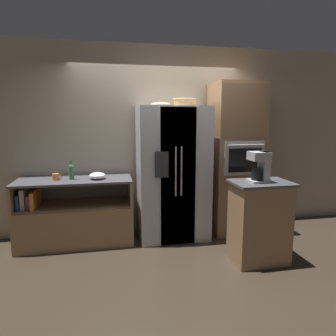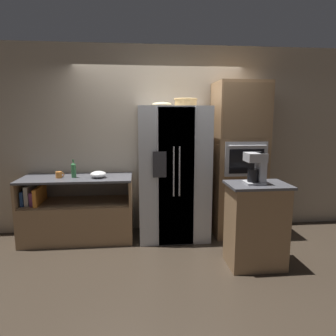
# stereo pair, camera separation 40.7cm
# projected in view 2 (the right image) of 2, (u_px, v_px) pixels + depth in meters

# --- Properties ---
(ground_plane) EXTENTS (20.00, 20.00, 0.00)m
(ground_plane) POSITION_uv_depth(u_px,v_px,m) (162.00, 237.00, 4.41)
(ground_plane) COLOR #382D23
(wall_back) EXTENTS (12.00, 0.06, 2.80)m
(wall_back) POSITION_uv_depth(u_px,v_px,m) (159.00, 140.00, 4.61)
(wall_back) COLOR tan
(wall_back) RESTS_ON ground_plane
(counter_left) EXTENTS (1.54, 0.66, 0.92)m
(counter_left) POSITION_uv_depth(u_px,v_px,m) (78.00, 217.00, 4.31)
(counter_left) COLOR #93704C
(counter_left) RESTS_ON ground_plane
(refrigerator) EXTENTS (0.99, 0.75, 1.90)m
(refrigerator) POSITION_uv_depth(u_px,v_px,m) (173.00, 173.00, 4.31)
(refrigerator) COLOR silver
(refrigerator) RESTS_ON ground_plane
(wall_oven) EXTENTS (0.72, 0.69, 2.25)m
(wall_oven) POSITION_uv_depth(u_px,v_px,m) (238.00, 160.00, 4.42)
(wall_oven) COLOR #93704C
(wall_oven) RESTS_ON ground_plane
(island_counter) EXTENTS (0.69, 0.49, 1.00)m
(island_counter) POSITION_uv_depth(u_px,v_px,m) (256.00, 225.00, 3.51)
(island_counter) COLOR #93704C
(island_counter) RESTS_ON ground_plane
(wicker_basket) EXTENTS (0.32, 0.32, 0.11)m
(wicker_basket) POSITION_uv_depth(u_px,v_px,m) (186.00, 102.00, 4.16)
(wicker_basket) COLOR tan
(wicker_basket) RESTS_ON refrigerator
(fruit_bowl) EXTENTS (0.27, 0.27, 0.06)m
(fruit_bowl) POSITION_uv_depth(u_px,v_px,m) (162.00, 104.00, 4.18)
(fruit_bowl) COLOR beige
(fruit_bowl) RESTS_ON refrigerator
(bottle_tall) EXTENTS (0.07, 0.07, 0.25)m
(bottle_tall) POSITION_uv_depth(u_px,v_px,m) (74.00, 170.00, 4.17)
(bottle_tall) COLOR #33723F
(bottle_tall) RESTS_ON counter_left
(mug) EXTENTS (0.12, 0.09, 0.09)m
(mug) POSITION_uv_depth(u_px,v_px,m) (59.00, 175.00, 4.15)
(mug) COLOR orange
(mug) RESTS_ON counter_left
(mixing_bowl) EXTENTS (0.22, 0.22, 0.09)m
(mixing_bowl) POSITION_uv_depth(u_px,v_px,m) (98.00, 174.00, 4.16)
(mixing_bowl) COLOR white
(mixing_bowl) RESTS_ON counter_left
(coffee_maker) EXTENTS (0.21, 0.21, 0.36)m
(coffee_maker) POSITION_uv_depth(u_px,v_px,m) (257.00, 167.00, 3.39)
(coffee_maker) COLOR #B2B2B7
(coffee_maker) RESTS_ON island_counter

